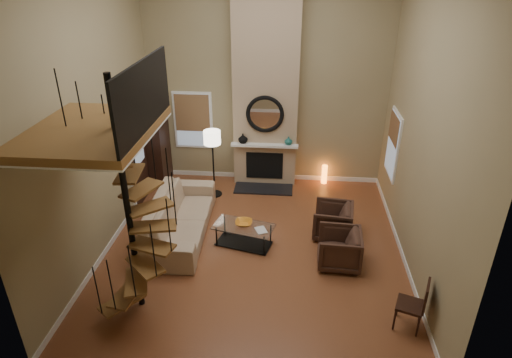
# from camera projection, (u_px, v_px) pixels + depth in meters

# --- Properties ---
(ground) EXTENTS (6.00, 6.50, 0.01)m
(ground) POSITION_uv_depth(u_px,v_px,m) (254.00, 248.00, 9.10)
(ground) COLOR #995731
(ground) RESTS_ON ground
(back_wall) EXTENTS (6.00, 0.02, 5.50)m
(back_wall) POSITION_uv_depth(u_px,v_px,m) (266.00, 78.00, 10.74)
(back_wall) COLOR #988962
(back_wall) RESTS_ON ground
(front_wall) EXTENTS (6.00, 0.02, 5.50)m
(front_wall) POSITION_uv_depth(u_px,v_px,m) (227.00, 218.00, 4.97)
(front_wall) COLOR #988962
(front_wall) RESTS_ON ground
(left_wall) EXTENTS (0.02, 6.50, 5.50)m
(left_wall) POSITION_uv_depth(u_px,v_px,m) (93.00, 117.00, 8.10)
(left_wall) COLOR #988962
(left_wall) RESTS_ON ground
(right_wall) EXTENTS (0.02, 6.50, 5.50)m
(right_wall) POSITION_uv_depth(u_px,v_px,m) (426.00, 127.00, 7.62)
(right_wall) COLOR #988962
(right_wall) RESTS_ON ground
(baseboard_back) EXTENTS (6.00, 0.02, 0.12)m
(baseboard_back) POSITION_uv_depth(u_px,v_px,m) (265.00, 176.00, 11.95)
(baseboard_back) COLOR white
(baseboard_back) RESTS_ON ground
(baseboard_left) EXTENTS (0.02, 6.50, 0.12)m
(baseboard_left) POSITION_uv_depth(u_px,v_px,m) (114.00, 238.00, 9.31)
(baseboard_left) COLOR white
(baseboard_left) RESTS_ON ground
(baseboard_right) EXTENTS (0.02, 6.50, 0.12)m
(baseboard_right) POSITION_uv_depth(u_px,v_px,m) (402.00, 253.00, 8.83)
(baseboard_right) COLOR white
(baseboard_right) RESTS_ON ground
(chimney_breast) EXTENTS (1.60, 0.38, 5.50)m
(chimney_breast) POSITION_uv_depth(u_px,v_px,m) (266.00, 80.00, 10.57)
(chimney_breast) COLOR tan
(chimney_breast) RESTS_ON ground
(hearth) EXTENTS (1.50, 0.60, 0.04)m
(hearth) POSITION_uv_depth(u_px,v_px,m) (263.00, 189.00, 11.37)
(hearth) COLOR black
(hearth) RESTS_ON ground
(firebox) EXTENTS (0.95, 0.02, 0.72)m
(firebox) POSITION_uv_depth(u_px,v_px,m) (264.00, 166.00, 11.39)
(firebox) COLOR black
(firebox) RESTS_ON chimney_breast
(mantel) EXTENTS (1.70, 0.18, 0.06)m
(mantel) POSITION_uv_depth(u_px,v_px,m) (264.00, 145.00, 11.05)
(mantel) COLOR white
(mantel) RESTS_ON chimney_breast
(mirror_frame) EXTENTS (0.94, 0.10, 0.94)m
(mirror_frame) POSITION_uv_depth(u_px,v_px,m) (265.00, 114.00, 10.74)
(mirror_frame) COLOR black
(mirror_frame) RESTS_ON chimney_breast
(mirror_disc) EXTENTS (0.80, 0.01, 0.80)m
(mirror_disc) POSITION_uv_depth(u_px,v_px,m) (265.00, 114.00, 10.75)
(mirror_disc) COLOR white
(mirror_disc) RESTS_ON chimney_breast
(vase_left) EXTENTS (0.24, 0.24, 0.25)m
(vase_left) POSITION_uv_depth(u_px,v_px,m) (243.00, 138.00, 11.06)
(vase_left) COLOR black
(vase_left) RESTS_ON mantel
(vase_right) EXTENTS (0.20, 0.20, 0.21)m
(vase_right) POSITION_uv_depth(u_px,v_px,m) (288.00, 141.00, 10.98)
(vase_right) COLOR #185751
(vase_right) RESTS_ON mantel
(window_back) EXTENTS (1.02, 0.06, 1.52)m
(window_back) POSITION_uv_depth(u_px,v_px,m) (193.00, 120.00, 11.38)
(window_back) COLOR white
(window_back) RESTS_ON back_wall
(window_right) EXTENTS (0.06, 1.02, 1.52)m
(window_right) POSITION_uv_depth(u_px,v_px,m) (393.00, 144.00, 9.90)
(window_right) COLOR white
(window_right) RESTS_ON right_wall
(entry_door) EXTENTS (0.10, 1.05, 2.16)m
(entry_door) POSITION_uv_depth(u_px,v_px,m) (138.00, 161.00, 10.46)
(entry_door) COLOR white
(entry_door) RESTS_ON ground
(loft) EXTENTS (1.70, 2.20, 1.09)m
(loft) POSITION_uv_depth(u_px,v_px,m) (98.00, 128.00, 6.20)
(loft) COLOR brown
(loft) RESTS_ON left_wall
(spiral_stair) EXTENTS (1.47, 1.47, 4.06)m
(spiral_stair) POSITION_uv_depth(u_px,v_px,m) (130.00, 216.00, 6.84)
(spiral_stair) COLOR black
(spiral_stair) RESTS_ON ground
(hutch) EXTENTS (0.40, 0.85, 1.90)m
(hutch) POSITION_uv_depth(u_px,v_px,m) (158.00, 149.00, 11.37)
(hutch) COLOR black
(hutch) RESTS_ON ground
(sofa) EXTENTS (1.23, 2.95, 0.85)m
(sofa) POSITION_uv_depth(u_px,v_px,m) (179.00, 217.00, 9.44)
(sofa) COLOR tan
(sofa) RESTS_ON ground
(armchair_near) EXTENTS (0.91, 0.89, 0.75)m
(armchair_near) POSITION_uv_depth(u_px,v_px,m) (336.00, 221.00, 9.35)
(armchair_near) COLOR #3F261D
(armchair_near) RESTS_ON ground
(armchair_far) EXTENTS (0.86, 0.84, 0.75)m
(armchair_far) POSITION_uv_depth(u_px,v_px,m) (343.00, 249.00, 8.46)
(armchair_far) COLOR #3F261D
(armchair_far) RESTS_ON ground
(coffee_table) EXTENTS (1.34, 0.89, 0.46)m
(coffee_table) POSITION_uv_depth(u_px,v_px,m) (244.00, 233.00, 9.08)
(coffee_table) COLOR silver
(coffee_table) RESTS_ON ground
(bowl) EXTENTS (0.36, 0.36, 0.09)m
(bowl) POSITION_uv_depth(u_px,v_px,m) (244.00, 223.00, 9.03)
(bowl) COLOR orange
(bowl) RESTS_ON coffee_table
(book) EXTENTS (0.29, 0.33, 0.03)m
(book) POSITION_uv_depth(u_px,v_px,m) (260.00, 231.00, 8.84)
(book) COLOR gray
(book) RESTS_ON coffee_table
(floor_lamp) EXTENTS (0.41, 0.41, 1.72)m
(floor_lamp) POSITION_uv_depth(u_px,v_px,m) (212.00, 143.00, 10.51)
(floor_lamp) COLOR black
(floor_lamp) RESTS_ON ground
(accent_lamp) EXTENTS (0.14, 0.14, 0.51)m
(accent_lamp) POSITION_uv_depth(u_px,v_px,m) (324.00, 174.00, 11.61)
(accent_lamp) COLOR orange
(accent_lamp) RESTS_ON ground
(side_chair) EXTENTS (0.53, 0.52, 0.92)m
(side_chair) POSITION_uv_depth(u_px,v_px,m) (416.00, 303.00, 6.91)
(side_chair) COLOR black
(side_chair) RESTS_ON ground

